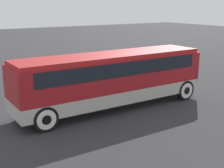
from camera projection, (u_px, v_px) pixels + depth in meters
ground_plane at (112, 108)px, 17.30m from camera, size 120.00×120.00×0.00m
tour_bus at (113, 75)px, 16.89m from camera, size 10.88×2.58×3.02m
parked_car_near at (45, 73)px, 22.69m from camera, size 4.08×1.84×1.42m
parked_car_mid at (66, 78)px, 21.23m from camera, size 4.62×1.79×1.38m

